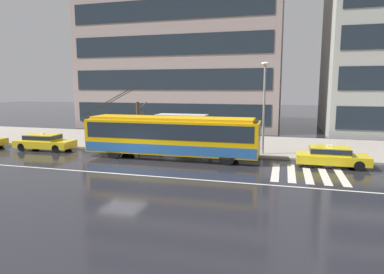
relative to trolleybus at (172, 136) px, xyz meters
The scene contains 18 objects.
ground_plane 4.50m from the trolleybus, 118.09° to the right, with size 160.00×160.00×0.00m, color black.
sidewalk_slab 7.06m from the trolleybus, 106.70° to the left, with size 80.00×10.00×0.14m, color gray.
crosswalk_stripe_edge_near 7.64m from the trolleybus, 15.97° to the right, with size 0.44×4.40×0.01m, color beige.
crosswalk_stripe_inner_a 8.49m from the trolleybus, 14.27° to the right, with size 0.44×4.40×0.01m, color beige.
crosswalk_stripe_center 9.35m from the trolleybus, 12.89° to the right, with size 0.44×4.40×0.01m, color beige.
crosswalk_stripe_inner_b 10.22m from the trolleybus, 11.75° to the right, with size 0.44×4.40×0.01m, color beige.
crosswalk_stripe_edge_far 11.09m from the trolleybus, 10.80° to the right, with size 0.44×4.40×0.01m, color beige.
lane_centre_line 5.53m from the trolleybus, 111.96° to the right, with size 72.00×0.14×0.01m, color silver.
trolleybus is the anchor object (origin of this frame).
taxi_queued_behind_bus 10.83m from the trolleybus, behind, with size 4.69×2.00×1.39m.
taxi_ahead_of_bus 10.52m from the trolleybus, ahead, with size 4.33×1.75×1.39m.
bus_shelter 3.88m from the trolleybus, 95.29° to the left, with size 4.04×1.68×2.66m.
pedestrian_at_shelter 5.71m from the trolleybus, 45.28° to the left, with size 1.19×1.19×1.93m.
pedestrian_approaching_curb 3.35m from the trolleybus, 50.85° to the left, with size 1.49×1.49×2.03m.
pedestrian_walking_past 4.59m from the trolleybus, 83.17° to the left, with size 0.49×0.49×1.69m.
street_lamp 7.08m from the trolleybus, 22.87° to the left, with size 0.60×0.32×6.58m.
street_tree_bare 5.40m from the trolleybus, 139.39° to the left, with size 1.14×1.76×3.63m.
office_tower_corner_left 23.60m from the trolleybus, 103.57° to the left, with size 24.34×14.88×22.87m.
Camera 1 is at (9.52, -18.31, 4.97)m, focal length 31.46 mm.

